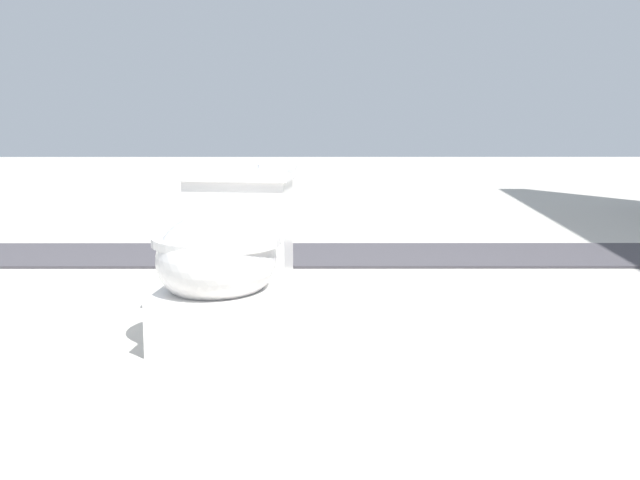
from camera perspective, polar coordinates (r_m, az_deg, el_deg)
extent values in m
plane|color=#B7B2A8|center=(2.78, -2.32, -6.39)|extent=(14.00, 14.00, 0.00)
cube|color=#423F44|center=(4.11, 5.39, -0.97)|extent=(0.56, 8.00, 0.01)
cube|color=white|center=(2.84, -6.07, -4.27)|extent=(0.64, 0.41, 0.17)
ellipsoid|color=white|center=(2.71, -6.63, -1.18)|extent=(0.48, 0.41, 0.28)
cylinder|color=white|center=(2.70, -6.65, -0.01)|extent=(0.44, 0.44, 0.03)
cube|color=white|center=(3.00, -5.23, 1.06)|extent=(0.22, 0.36, 0.30)
cube|color=white|center=(2.98, -5.28, 4.26)|extent=(0.25, 0.39, 0.04)
cylinder|color=silver|center=(2.96, -3.77, 4.71)|extent=(0.02, 0.02, 0.01)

